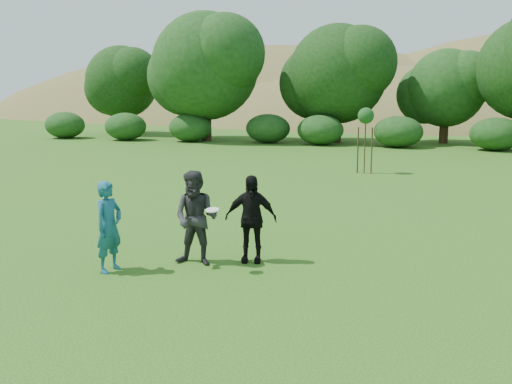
# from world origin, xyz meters

# --- Properties ---
(ground) EXTENTS (120.00, 120.00, 0.00)m
(ground) POSITION_xyz_m (0.00, 0.00, 0.00)
(ground) COLOR #19470C
(ground) RESTS_ON ground
(player_teal) EXTENTS (0.52, 0.72, 1.83)m
(player_teal) POSITION_xyz_m (-1.70, -0.73, 0.92)
(player_teal) COLOR #185870
(player_teal) RESTS_ON ground
(player_grey) EXTENTS (1.02, 0.83, 1.97)m
(player_grey) POSITION_xyz_m (-0.29, 0.29, 0.99)
(player_grey) COLOR #2A292C
(player_grey) RESTS_ON ground
(player_black) EXTENTS (1.17, 0.71, 1.86)m
(player_black) POSITION_xyz_m (0.69, 0.89, 0.93)
(player_black) COLOR black
(player_black) RESTS_ON ground
(frisbee) EXTENTS (0.27, 0.27, 0.06)m
(frisbee) POSITION_xyz_m (0.25, -0.05, 1.27)
(frisbee) COLOR white
(frisbee) RESTS_ON ground
(sapling) EXTENTS (0.70, 0.70, 2.85)m
(sapling) POSITION_xyz_m (0.56, 14.76, 2.42)
(sapling) COLOR #352615
(sapling) RESTS_ON ground
(hillside) EXTENTS (150.00, 72.00, 52.00)m
(hillside) POSITION_xyz_m (-0.56, 68.45, -11.97)
(hillside) COLOR olive
(hillside) RESTS_ON ground
(tree_row) EXTENTS (53.92, 10.38, 9.62)m
(tree_row) POSITION_xyz_m (3.23, 28.68, 4.87)
(tree_row) COLOR #3A2616
(tree_row) RESTS_ON ground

